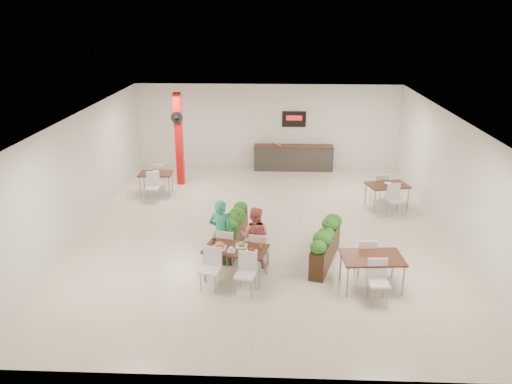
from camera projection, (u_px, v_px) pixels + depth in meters
ground at (263, 229)px, 13.97m from camera, size 12.00×12.00×0.00m
room_shell at (263, 161)px, 13.29m from camera, size 10.10×12.10×3.22m
red_column at (179, 138)px, 17.09m from camera, size 0.40×0.41×3.20m
service_counter at (293, 157)px, 19.07m from camera, size 3.00×0.64×2.20m
main_table at (235, 253)px, 11.23m from camera, size 1.55×1.85×0.92m
diner_man at (221, 233)px, 11.79m from camera, size 0.68×0.52×1.65m
diner_woman at (255, 237)px, 11.79m from camera, size 0.83×0.71×1.48m
planter_left at (234, 229)px, 12.72m from camera, size 0.63×2.06×1.09m
planter_right at (326, 243)px, 11.99m from camera, size 0.92×2.07×1.13m
side_table_a at (156, 177)px, 16.41m from camera, size 1.10×1.63×0.92m
side_table_b at (387, 188)px, 15.33m from camera, size 1.37×1.67×0.92m
side_table_c at (372, 261)px, 10.84m from camera, size 1.38×1.65×0.92m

